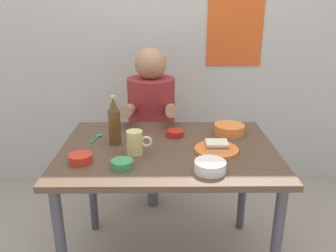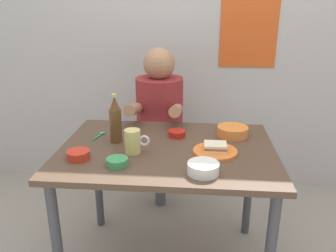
# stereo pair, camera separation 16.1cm
# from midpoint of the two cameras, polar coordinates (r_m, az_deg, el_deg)

# --- Properties ---
(wall_back) EXTENTS (4.40, 0.09, 2.60)m
(wall_back) POSITION_cam_midpoint_polar(r_m,az_deg,el_deg) (2.68, -1.97, 16.70)
(wall_back) COLOR #ADA89E
(wall_back) RESTS_ON ground
(dining_table) EXTENTS (1.10, 0.80, 0.74)m
(dining_table) POSITION_cam_midpoint_polar(r_m,az_deg,el_deg) (1.81, -2.56, -6.35)
(dining_table) COLOR #4C3828
(dining_table) RESTS_ON ground
(stool) EXTENTS (0.34, 0.34, 0.45)m
(stool) POSITION_cam_midpoint_polar(r_m,az_deg,el_deg) (2.51, -4.47, -6.13)
(stool) COLOR #4C4C51
(stool) RESTS_ON ground
(person_seated) EXTENTS (0.33, 0.56, 0.72)m
(person_seated) POSITION_cam_midpoint_polar(r_m,az_deg,el_deg) (2.35, -4.76, 2.94)
(person_seated) COLOR maroon
(person_seated) RESTS_ON stool
(plate_orange) EXTENTS (0.22, 0.22, 0.01)m
(plate_orange) POSITION_cam_midpoint_polar(r_m,az_deg,el_deg) (1.74, 5.41, -3.96)
(plate_orange) COLOR orange
(plate_orange) RESTS_ON dining_table
(sandwich) EXTENTS (0.11, 0.09, 0.04)m
(sandwich) POSITION_cam_midpoint_polar(r_m,az_deg,el_deg) (1.73, 5.43, -3.20)
(sandwich) COLOR beige
(sandwich) RESTS_ON plate_orange
(beer_mug) EXTENTS (0.13, 0.08, 0.12)m
(beer_mug) POSITION_cam_midpoint_polar(r_m,az_deg,el_deg) (1.69, -8.20, -2.79)
(beer_mug) COLOR #D1BC66
(beer_mug) RESTS_ON dining_table
(beer_bottle) EXTENTS (0.06, 0.06, 0.26)m
(beer_bottle) POSITION_cam_midpoint_polar(r_m,az_deg,el_deg) (1.81, -11.43, 0.57)
(beer_bottle) COLOR #593819
(beer_bottle) RESTS_ON dining_table
(sauce_bowl_chili) EXTENTS (0.11, 0.11, 0.04)m
(sauce_bowl_chili) POSITION_cam_midpoint_polar(r_m,az_deg,el_deg) (1.67, -17.04, -5.14)
(sauce_bowl_chili) COLOR red
(sauce_bowl_chili) RESTS_ON dining_table
(rice_bowl_white) EXTENTS (0.14, 0.14, 0.05)m
(rice_bowl_white) POSITION_cam_midpoint_polar(r_m,az_deg,el_deg) (1.52, 3.96, -6.70)
(rice_bowl_white) COLOR silver
(rice_bowl_white) RESTS_ON dining_table
(dip_bowl_green) EXTENTS (0.10, 0.10, 0.03)m
(dip_bowl_green) POSITION_cam_midpoint_polar(r_m,az_deg,el_deg) (1.58, -10.52, -6.20)
(dip_bowl_green) COLOR #388C4C
(dip_bowl_green) RESTS_ON dining_table
(soup_bowl_orange) EXTENTS (0.17, 0.17, 0.05)m
(soup_bowl_orange) POSITION_cam_midpoint_polar(r_m,az_deg,el_deg) (1.96, 7.83, -0.50)
(soup_bowl_orange) COLOR orange
(soup_bowl_orange) RESTS_ON dining_table
(sambal_bowl_red) EXTENTS (0.10, 0.10, 0.03)m
(sambal_bowl_red) POSITION_cam_midpoint_polar(r_m,az_deg,el_deg) (1.91, -1.25, -1.19)
(sambal_bowl_red) COLOR #B21E14
(sambal_bowl_red) RESTS_ON dining_table
(spoon) EXTENTS (0.05, 0.12, 0.01)m
(spoon) POSITION_cam_midpoint_polar(r_m,az_deg,el_deg) (1.95, -13.95, -1.79)
(spoon) COLOR #26A559
(spoon) RESTS_ON dining_table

